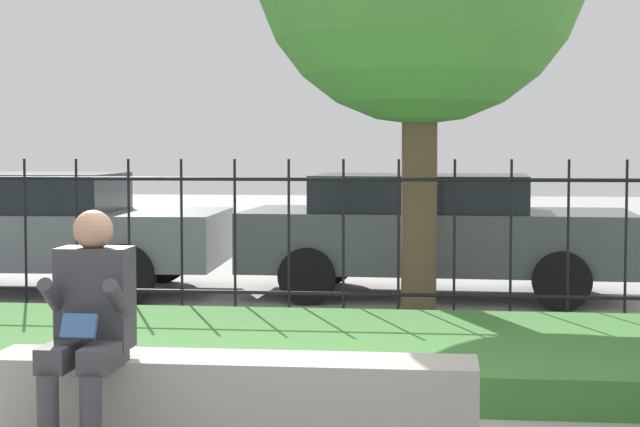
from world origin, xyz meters
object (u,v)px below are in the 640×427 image
at_px(stone_bench, 232,405).
at_px(car_parked_center, 433,231).
at_px(car_parked_left, 19,227).
at_px(person_seated_reader, 88,321).

bearing_deg(stone_bench, car_parked_center, 80.29).
height_order(car_parked_left, car_parked_center, car_parked_left).
relative_size(person_seated_reader, car_parked_center, 0.31).
relative_size(stone_bench, car_parked_left, 0.58).
height_order(person_seated_reader, car_parked_center, car_parked_center).
bearing_deg(person_seated_reader, stone_bench, 20.33).
distance_m(stone_bench, person_seated_reader, 0.90).
bearing_deg(car_parked_left, person_seated_reader, -67.36).
xyz_separation_m(stone_bench, person_seated_reader, (-0.71, -0.26, 0.49)).
bearing_deg(car_parked_left, car_parked_center, -0.40).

